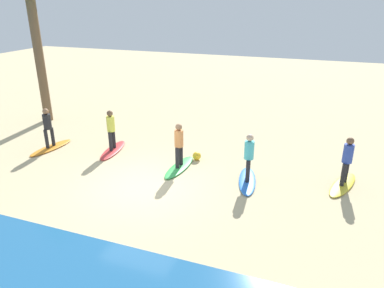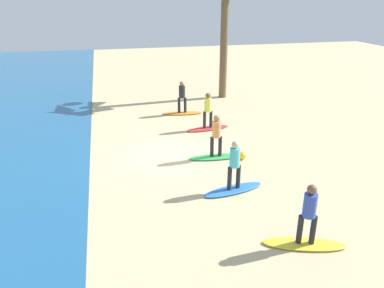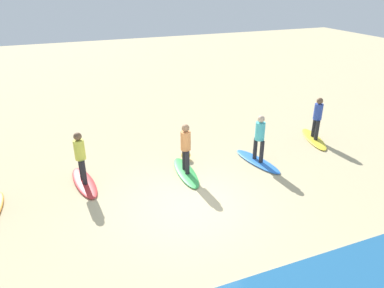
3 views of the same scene
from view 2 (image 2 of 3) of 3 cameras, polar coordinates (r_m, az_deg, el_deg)
name	(u,v)px [view 2 (image 2 of 3)]	position (r m, az deg, el deg)	size (l,w,h in m)	color
ground_plane	(169,156)	(14.45, -3.48, -1.87)	(60.00, 60.00, 0.00)	#CCB789
surfboard_yellow	(304,244)	(10.07, 16.91, -14.51)	(2.10, 0.56, 0.09)	yellow
surfer_yellow	(309,210)	(9.53, 17.58, -9.70)	(0.32, 0.44, 1.64)	#232328
surfboard_blue	(233,190)	(12.06, 6.38, -6.98)	(2.10, 0.56, 0.09)	blue
surfer_blue	(235,162)	(11.60, 6.59, -2.71)	(0.32, 0.45, 1.64)	#232328
surfboard_green	(216,157)	(14.29, 3.67, -1.98)	(2.10, 0.56, 0.09)	green
surfer_green	(216,133)	(13.91, 3.77, 1.74)	(0.32, 0.46, 1.64)	#232328
surfboard_red	(208,128)	(17.24, 2.41, 2.42)	(2.10, 0.56, 0.09)	red
surfer_red	(208,108)	(16.93, 2.46, 5.57)	(0.32, 0.46, 1.64)	#232328
surfboard_orange	(182,113)	(19.45, -1.52, 4.78)	(2.10, 0.56, 0.09)	orange
surfer_orange	(182,95)	(19.18, -1.55, 7.60)	(0.32, 0.46, 1.64)	#232328
beach_ball	(242,155)	(14.23, 7.71, -1.74)	(0.33, 0.33, 0.33)	yellow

